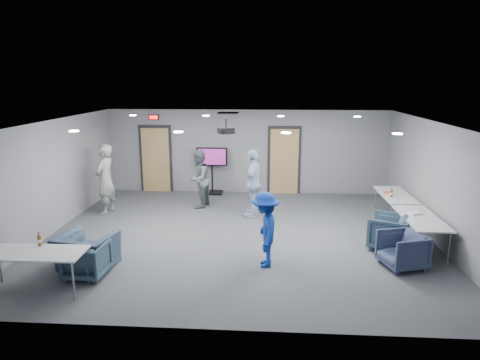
# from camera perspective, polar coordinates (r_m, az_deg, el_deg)

# --- Properties ---
(floor) EXTENTS (9.00, 9.00, 0.00)m
(floor) POSITION_cam_1_polar(r_m,az_deg,el_deg) (10.34, -0.19, -7.32)
(floor) COLOR #3D4146
(floor) RESTS_ON ground
(ceiling) EXTENTS (9.00, 9.00, 0.00)m
(ceiling) POSITION_cam_1_polar(r_m,az_deg,el_deg) (9.73, -0.20, 7.74)
(ceiling) COLOR white
(ceiling) RESTS_ON wall_back
(wall_back) EXTENTS (9.00, 0.02, 2.70)m
(wall_back) POSITION_cam_1_polar(r_m,az_deg,el_deg) (13.86, 0.95, 3.78)
(wall_back) COLOR slate
(wall_back) RESTS_ON floor
(wall_front) EXTENTS (9.00, 0.02, 2.70)m
(wall_front) POSITION_cam_1_polar(r_m,az_deg,el_deg) (6.14, -2.82, -8.65)
(wall_front) COLOR slate
(wall_front) RESTS_ON floor
(wall_left) EXTENTS (0.02, 8.00, 2.70)m
(wall_left) POSITION_cam_1_polar(r_m,az_deg,el_deg) (11.19, -23.84, 0.33)
(wall_left) COLOR slate
(wall_left) RESTS_ON floor
(wall_right) EXTENTS (0.02, 8.00, 2.70)m
(wall_right) POSITION_cam_1_polar(r_m,az_deg,el_deg) (10.64, 24.76, -0.39)
(wall_right) COLOR slate
(wall_right) RESTS_ON floor
(door_left) EXTENTS (1.06, 0.17, 2.24)m
(door_left) POSITION_cam_1_polar(r_m,az_deg,el_deg) (14.33, -11.14, 2.70)
(door_left) COLOR black
(door_left) RESTS_ON wall_back
(door_right) EXTENTS (1.06, 0.17, 2.24)m
(door_right) POSITION_cam_1_polar(r_m,az_deg,el_deg) (13.86, 5.90, 2.53)
(door_right) COLOR black
(door_right) RESTS_ON wall_back
(exit_sign) EXTENTS (0.32, 0.08, 0.16)m
(exit_sign) POSITION_cam_1_polar(r_m,az_deg,el_deg) (14.13, -11.42, 8.20)
(exit_sign) COLOR black
(exit_sign) RESTS_ON wall_back
(hvac_diffuser) EXTENTS (0.60, 0.60, 0.03)m
(hvac_diffuser) POSITION_cam_1_polar(r_m,az_deg,el_deg) (12.55, -1.61, 8.92)
(hvac_diffuser) COLOR black
(hvac_diffuser) RESTS_ON ceiling
(downlights) EXTENTS (6.18, 3.78, 0.02)m
(downlights) POSITION_cam_1_polar(r_m,az_deg,el_deg) (9.73, -0.20, 7.65)
(downlights) COLOR white
(downlights) RESTS_ON ceiling
(person_a) EXTENTS (0.58, 0.77, 1.94)m
(person_a) POSITION_cam_1_polar(r_m,az_deg,el_deg) (12.27, -17.50, 0.08)
(person_a) COLOR gray
(person_a) RESTS_ON floor
(person_b) EXTENTS (0.81, 0.95, 1.68)m
(person_b) POSITION_cam_1_polar(r_m,az_deg,el_deg) (12.36, -5.55, 0.13)
(person_b) COLOR slate
(person_b) RESTS_ON floor
(person_c) EXTENTS (0.65, 1.15, 1.84)m
(person_c) POSITION_cam_1_polar(r_m,az_deg,el_deg) (11.48, 1.77, -0.42)
(person_c) COLOR silver
(person_c) RESTS_ON floor
(person_d) EXTENTS (0.63, 1.01, 1.51)m
(person_d) POSITION_cam_1_polar(r_m,az_deg,el_deg) (8.49, 3.37, -6.61)
(person_d) COLOR navy
(person_d) RESTS_ON floor
(chair_right_b) EXTENTS (1.09, 1.08, 0.75)m
(chair_right_b) POSITION_cam_1_polar(r_m,az_deg,el_deg) (10.00, 19.22, -6.54)
(chair_right_b) COLOR #35495B
(chair_right_b) RESTS_ON floor
(chair_right_c) EXTENTS (0.97, 0.96, 0.72)m
(chair_right_c) POSITION_cam_1_polar(r_m,az_deg,el_deg) (9.12, 20.83, -8.74)
(chair_right_c) COLOR #343D5A
(chair_right_c) RESTS_ON floor
(chair_front_a) EXTENTS (0.75, 0.77, 0.67)m
(chair_front_a) POSITION_cam_1_polar(r_m,az_deg,el_deg) (8.66, -19.75, -9.99)
(chair_front_a) COLOR #334859
(chair_front_a) RESTS_ON floor
(chair_front_b) EXTENTS (1.22, 1.11, 0.68)m
(chair_front_b) POSITION_cam_1_polar(r_m,az_deg,el_deg) (9.06, -19.80, -8.90)
(chair_front_b) COLOR #344459
(chair_front_b) RESTS_ON floor
(table_right_a) EXTENTS (0.74, 1.79, 0.73)m
(table_right_a) POSITION_cam_1_polar(r_m,az_deg,el_deg) (11.82, 20.01, -2.02)
(table_right_a) COLOR silver
(table_right_a) RESTS_ON floor
(table_right_b) EXTENTS (0.76, 1.83, 0.73)m
(table_right_b) POSITION_cam_1_polar(r_m,az_deg,el_deg) (10.08, 22.95, -4.85)
(table_right_b) COLOR silver
(table_right_b) RESTS_ON floor
(table_front_left) EXTENTS (1.80, 0.78, 0.73)m
(table_front_left) POSITION_cam_1_polar(r_m,az_deg,el_deg) (8.33, -25.90, -8.91)
(table_front_left) COLOR silver
(table_front_left) RESTS_ON floor
(bottle_front) EXTENTS (0.07, 0.07, 0.26)m
(bottle_front) POSITION_cam_1_polar(r_m,az_deg,el_deg) (8.52, -25.18, -7.33)
(bottle_front) COLOR #623810
(bottle_front) RESTS_ON table_front_left
(bottle_right) EXTENTS (0.07, 0.07, 0.25)m
(bottle_right) POSITION_cam_1_polar(r_m,az_deg,el_deg) (11.48, 19.54, -1.70)
(bottle_right) COLOR #623810
(bottle_right) RESTS_ON table_right_a
(snack_box) EXTENTS (0.17, 0.12, 0.04)m
(snack_box) POSITION_cam_1_polar(r_m,az_deg,el_deg) (11.86, 19.01, -1.57)
(snack_box) COLOR #D73F35
(snack_box) RESTS_ON table_right_a
(wrapper) EXTENTS (0.28, 0.22, 0.05)m
(wrapper) POSITION_cam_1_polar(r_m,az_deg,el_deg) (10.22, 22.35, -4.13)
(wrapper) COLOR silver
(wrapper) RESTS_ON table_right_b
(tv_stand) EXTENTS (0.99, 0.47, 1.52)m
(tv_stand) POSITION_cam_1_polar(r_m,az_deg,el_deg) (13.81, -3.75, 1.64)
(tv_stand) COLOR black
(tv_stand) RESTS_ON floor
(projector) EXTENTS (0.46, 0.43, 0.36)m
(projector) POSITION_cam_1_polar(r_m,az_deg,el_deg) (10.67, -1.89, 6.62)
(projector) COLOR black
(projector) RESTS_ON ceiling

